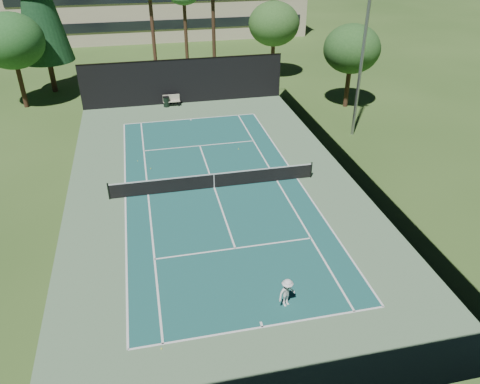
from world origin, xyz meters
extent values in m
plane|color=#365720|center=(0.00, 0.00, 0.00)|extent=(160.00, 160.00, 0.00)
cube|color=#5C8059|center=(0.00, 0.00, 0.01)|extent=(18.00, 32.00, 0.01)
cube|color=#1B5753|center=(0.00, 0.00, 0.01)|extent=(10.97, 23.77, 0.01)
cube|color=white|center=(0.00, -11.88, 0.02)|extent=(10.97, 0.10, 0.01)
cube|color=white|center=(0.00, 11.88, 0.02)|extent=(10.97, 0.10, 0.01)
cube|color=white|center=(0.00, -6.40, 0.02)|extent=(8.23, 0.10, 0.01)
cube|color=white|center=(0.00, 6.40, 0.02)|extent=(8.23, 0.10, 0.01)
cube|color=white|center=(-5.49, 0.00, 0.02)|extent=(0.10, 23.77, 0.01)
cube|color=white|center=(5.49, 0.00, 0.02)|extent=(0.10, 23.77, 0.01)
cube|color=white|center=(-4.12, 0.00, 0.02)|extent=(0.10, 23.77, 0.01)
cube|color=white|center=(4.12, 0.00, 0.02)|extent=(0.10, 23.77, 0.01)
cube|color=white|center=(0.00, 0.00, 0.02)|extent=(0.10, 12.80, 0.01)
cube|color=white|center=(0.00, -11.73, 0.02)|extent=(0.10, 0.30, 0.01)
cube|color=white|center=(0.00, 11.73, 0.02)|extent=(0.10, 0.30, 0.01)
cylinder|color=black|center=(-6.40, 0.00, 0.55)|extent=(0.10, 0.10, 1.10)
cylinder|color=black|center=(6.40, 0.00, 0.55)|extent=(0.10, 0.10, 1.10)
cube|color=black|center=(0.00, 0.00, 0.50)|extent=(12.80, 0.02, 0.92)
cube|color=white|center=(0.00, 0.00, 0.98)|extent=(12.80, 0.04, 0.07)
cube|color=white|center=(0.00, 0.00, 0.50)|extent=(0.05, 0.03, 0.92)
cube|color=black|center=(0.00, 16.00, 2.00)|extent=(18.00, 0.04, 4.00)
cube|color=black|center=(0.00, -16.00, 2.00)|extent=(18.00, 0.04, 4.00)
cube|color=black|center=(9.00, 0.00, 2.00)|extent=(0.04, 32.00, 4.00)
cube|color=black|center=(-9.00, 0.00, 2.00)|extent=(0.04, 32.00, 4.00)
cube|color=black|center=(0.00, 16.00, 4.00)|extent=(18.00, 0.06, 0.06)
imported|color=white|center=(1.36, -10.83, 0.70)|extent=(1.04, 0.85, 1.41)
sphere|color=#E8F136|center=(-4.19, -12.13, 0.03)|extent=(0.06, 0.06, 0.06)
sphere|color=yellow|center=(-3.78, 3.44, 0.04)|extent=(0.07, 0.07, 0.07)
sphere|color=#BED430|center=(2.70, 5.18, 0.04)|extent=(0.08, 0.08, 0.08)
sphere|color=#C6EB35|center=(-4.61, 4.81, 0.03)|extent=(0.06, 0.06, 0.06)
cube|color=#B8B298|center=(-1.25, 15.35, 0.45)|extent=(1.50, 0.45, 0.05)
cube|color=beige|center=(-1.25, 15.55, 0.75)|extent=(1.50, 0.06, 0.55)
cube|color=black|center=(-1.85, 15.35, 0.21)|extent=(0.06, 0.40, 0.42)
cube|color=black|center=(-0.65, 15.35, 0.21)|extent=(0.06, 0.40, 0.42)
cylinder|color=black|center=(-1.73, 15.33, 0.45)|extent=(0.52, 0.52, 0.90)
cylinder|color=black|center=(-1.73, 15.33, 0.92)|extent=(0.56, 0.56, 0.05)
cylinder|color=#422B1C|center=(-12.00, 22.00, 1.80)|extent=(0.50, 0.50, 3.60)
cylinder|color=#4E3021|center=(-2.00, 24.00, 4.28)|extent=(0.36, 0.36, 8.55)
cylinder|color=#47301E|center=(1.50, 26.00, 3.83)|extent=(0.36, 0.36, 7.65)
cylinder|color=#412B1C|center=(4.00, 23.00, 4.50)|extent=(0.36, 0.36, 9.00)
cylinder|color=#462C1E|center=(10.00, 22.00, 1.76)|extent=(0.40, 0.40, 3.52)
ellipsoid|color=#2E5A23|center=(10.00, 22.00, 5.44)|extent=(5.12, 5.12, 4.35)
cylinder|color=#4A301F|center=(14.00, 12.00, 1.65)|extent=(0.40, 0.40, 3.30)
ellipsoid|color=#275320|center=(14.00, 12.00, 5.10)|extent=(4.80, 4.80, 4.08)
cylinder|color=#472C1E|center=(-14.00, 18.00, 1.87)|extent=(0.40, 0.40, 3.74)
ellipsoid|color=#225923|center=(-14.00, 18.00, 5.78)|extent=(5.44, 5.44, 4.62)
cube|color=beige|center=(0.00, 46.00, 4.00)|extent=(40.00, 12.00, 8.00)
cube|color=black|center=(0.00, 39.95, 2.40)|extent=(38.00, 0.15, 1.20)
cylinder|color=gray|center=(12.00, 6.00, 6.00)|extent=(0.24, 0.24, 12.00)
camera|label=1|loc=(-3.89, -25.23, 14.73)|focal=35.00mm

